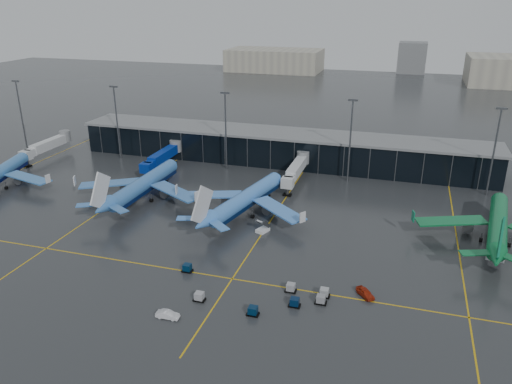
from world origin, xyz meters
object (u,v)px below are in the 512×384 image
(airliner_klm_near, at_px, (247,189))
(mobile_airstair, at_px, (263,229))
(service_van_red, at_px, (365,293))
(airliner_arkefly, at_px, (144,175))
(baggage_carts, at_px, (266,294))
(service_van_white, at_px, (168,315))
(airliner_aer_lingus, at_px, (500,214))

(airliner_klm_near, bearing_deg, mobile_airstair, -41.13)
(mobile_airstair, height_order, service_van_red, mobile_airstair)
(airliner_klm_near, xyz_separation_m, service_van_red, (33.85, -30.89, -6.03))
(airliner_klm_near, bearing_deg, airliner_arkefly, -170.68)
(airliner_klm_near, distance_m, baggage_carts, 40.47)
(baggage_carts, distance_m, service_van_white, 18.90)
(airliner_aer_lingus, height_order, baggage_carts, airliner_aer_lingus)
(baggage_carts, height_order, mobile_airstair, mobile_airstair)
(airliner_arkefly, xyz_separation_m, mobile_airstair, (38.00, -11.20, -6.13))
(airliner_aer_lingus, xyz_separation_m, service_van_red, (-27.00, -32.67, -5.95))
(airliner_arkefly, relative_size, airliner_klm_near, 1.02)
(baggage_carts, relative_size, service_van_red, 6.93)
(airliner_aer_lingus, bearing_deg, airliner_arkefly, -171.35)
(service_van_red, distance_m, service_van_white, 37.36)
(service_van_white, bearing_deg, airliner_aer_lingus, -51.95)
(airliner_aer_lingus, height_order, service_van_red, airliner_aer_lingus)
(airliner_klm_near, bearing_deg, airliner_aer_lingus, 13.87)
(airliner_arkefly, distance_m, mobile_airstair, 40.08)
(airliner_arkefly, relative_size, airliner_aer_lingus, 1.03)
(airliner_aer_lingus, bearing_deg, baggage_carts, -130.95)
(airliner_aer_lingus, distance_m, service_van_white, 78.41)
(airliner_klm_near, relative_size, service_van_white, 10.26)
(service_van_red, relative_size, service_van_white, 1.04)
(mobile_airstair, relative_size, service_van_red, 0.84)
(airliner_arkefly, height_order, airliner_aer_lingus, airliner_arkefly)
(airliner_klm_near, height_order, baggage_carts, airliner_klm_near)
(airliner_klm_near, distance_m, airliner_aer_lingus, 60.87)
(airliner_klm_near, height_order, service_van_red, airliner_klm_near)
(airliner_aer_lingus, distance_m, mobile_airstair, 55.18)
(airliner_klm_near, bearing_deg, service_van_red, -30.19)
(airliner_aer_lingus, relative_size, service_van_red, 9.74)
(mobile_airstair, bearing_deg, airliner_klm_near, 148.32)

